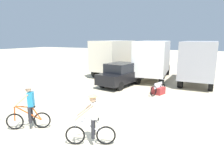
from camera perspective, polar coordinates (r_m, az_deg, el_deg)
name	(u,v)px	position (r m, az deg, el deg)	size (l,w,h in m)	color
ground_plane	(75,137)	(7.86, -10.43, -14.54)	(120.00, 120.00, 0.00)	beige
box_truck_cream_rv	(116,56)	(20.31, 1.19, 7.90)	(2.53, 6.80, 3.35)	beige
box_truck_white_box	(154,58)	(18.36, 11.62, 7.13)	(3.08, 6.97, 3.35)	white
box_truck_grey_hauler	(199,60)	(17.73, 23.30, 6.18)	(2.41, 6.75, 3.35)	#9E9EA3
sedan_parked	(121,74)	(15.49, 2.46, 2.69)	(2.43, 4.43, 1.76)	black
cyclist_cowboy_hat	(29,109)	(8.73, -22.28, -6.48)	(1.48, 1.01, 1.82)	black
cyclist_near_camera	(92,122)	(6.95, -5.65, -10.44)	(1.58, 0.86, 1.82)	black
bicycle_spare	(158,89)	(13.45, 12.80, -1.28)	(0.68, 1.67, 0.97)	black
supply_crate	(158,90)	(13.66, 12.81, -1.77)	(0.70, 0.71, 0.47)	#9E2D2D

